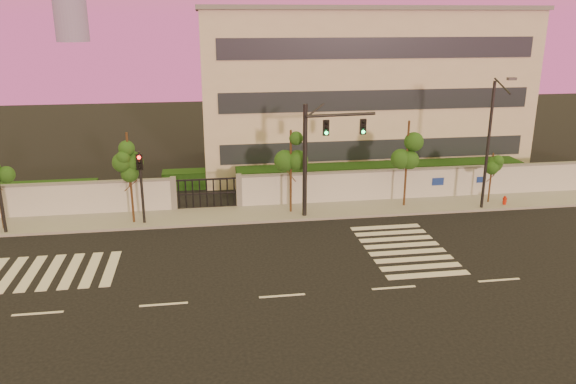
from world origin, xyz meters
name	(u,v)px	position (x,y,z in m)	size (l,w,h in m)	color
ground	(282,296)	(0.00, 0.00, 0.00)	(120.00, 120.00, 0.00)	black
sidewalk	(258,214)	(0.00, 10.50, 0.07)	(60.00, 3.00, 0.15)	gray
perimeter_wall	(257,191)	(0.10, 12.00, 1.07)	(60.00, 0.36, 2.20)	silver
hedge_row	(268,182)	(1.17, 14.74, 0.82)	(41.00, 4.25, 1.80)	#173811
institutional_building	(355,88)	(9.00, 21.99, 6.16)	(24.40, 12.40, 12.25)	beige
road_markings	(239,262)	(-1.58, 3.76, 0.01)	(57.00, 7.62, 0.02)	silver
street_tree_c	(129,157)	(-7.22, 10.01, 3.97)	(1.59, 1.27, 5.40)	#382314
street_tree_d	(291,153)	(2.04, 10.45, 3.81)	(1.64, 1.31, 5.18)	#382314
street_tree_e	(408,144)	(9.29, 10.55, 4.06)	(1.63, 1.29, 5.51)	#382314
street_tree_f	(492,167)	(14.86, 10.36, 2.48)	(1.34, 1.07, 3.37)	#382314
traffic_signal_main	(320,147)	(3.58, 9.61, 4.29)	(4.29, 0.59, 6.79)	black
traffic_signal_secondary	(141,179)	(-6.63, 9.78, 2.75)	(0.34, 0.33, 4.34)	black
streetlight_east	(490,139)	(13.91, 9.24, 4.49)	(0.50, 2.00, 8.30)	black
fire_hydrant	(505,201)	(15.61, 9.71, 0.35)	(0.28, 0.27, 0.71)	#B21E0B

